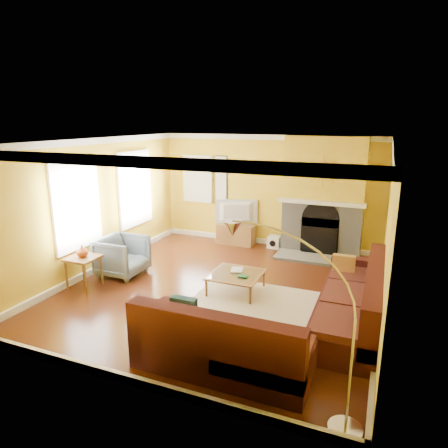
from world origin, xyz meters
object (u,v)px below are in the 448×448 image
at_px(sectional_sofa, 279,296).
at_px(media_console, 236,234).
at_px(armchair, 123,256).
at_px(side_table, 84,272).
at_px(coffee_table, 236,282).
at_px(arc_lamp, 294,329).

bearing_deg(sectional_sofa, media_console, 119.72).
distance_m(armchair, side_table, 0.86).
relative_size(coffee_table, armchair, 1.05).
bearing_deg(armchair, media_console, -26.50).
xyz_separation_m(media_console, side_table, (-1.67, -3.60, 0.05)).
height_order(coffee_table, armchair, armchair).
bearing_deg(armchair, side_table, 160.92).
xyz_separation_m(sectional_sofa, side_table, (-3.69, -0.05, -0.15)).
distance_m(coffee_table, arc_lamp, 3.33).
bearing_deg(media_console, arc_lamp, -64.10).
bearing_deg(coffee_table, media_console, 110.51).
bearing_deg(side_table, media_console, 65.09).
relative_size(sectional_sofa, media_console, 3.98).
distance_m(sectional_sofa, side_table, 3.70).
relative_size(coffee_table, side_table, 1.51).
bearing_deg(arc_lamp, armchair, 146.47).
distance_m(sectional_sofa, coffee_table, 1.33).
relative_size(sectional_sofa, arc_lamp, 1.78).
xyz_separation_m(media_console, armchair, (-1.39, -2.79, 0.14)).
bearing_deg(arc_lamp, coffee_table, 120.77).
bearing_deg(sectional_sofa, side_table, -179.18).
height_order(armchair, arc_lamp, arc_lamp).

